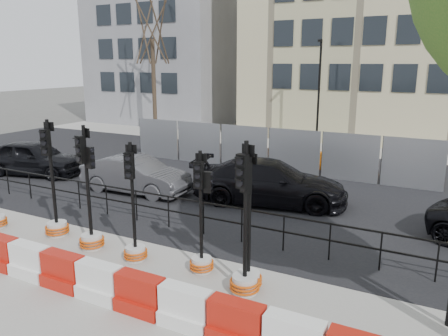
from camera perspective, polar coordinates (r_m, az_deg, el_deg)
The scene contains 19 objects.
ground at distance 12.37m, azimuth -10.40°, elevation -9.49°, with size 120.00×120.00×0.00m, color #51514C.
sidewalk_near at distance 10.43m, azimuth -20.89°, elevation -14.79°, with size 40.00×6.00×0.02m, color gray.
road at distance 18.06m, azimuth 3.33°, elevation -1.77°, with size 40.00×14.00×0.03m, color black.
sidewalk_far at distance 26.32m, azimuth 11.47°, elevation 2.89°, with size 40.00×4.00×0.02m, color gray.
building_grey at distance 37.47m, azimuth -7.04°, elevation 16.94°, with size 11.00×9.06×14.00m.
kerb_railing at distance 13.02m, azimuth -7.28°, elevation -4.94°, with size 18.00×0.04×1.00m.
heras_fencing at distance 20.29m, azimuth 8.16°, elevation 1.70°, with size 14.33×1.72×2.00m.
lamp_post_far at distance 24.81m, azimuth 12.27°, elevation 9.70°, with size 0.12×0.56×6.00m.
tree_bare_far at distance 30.44m, azimuth -9.39°, elevation 16.98°, with size 2.00×2.00×9.00m.
barrier_row at distance 10.38m, azimuth -20.22°, elevation -12.65°, with size 13.60×0.50×0.80m.
traffic_signal_c at distance 13.23m, azimuth -21.17°, elevation -5.49°, with size 0.66×0.66×3.33m.
traffic_signal_d at distance 11.99m, azimuth -17.08°, elevation -6.61°, with size 0.65×0.65×3.30m.
traffic_signal_e at distance 11.11m, azimuth -11.60°, elevation -8.83°, with size 0.59×0.59×3.00m.
traffic_signal_f at distance 10.31m, azimuth -2.95°, elevation -9.93°, with size 0.57×0.57×2.92m.
traffic_signal_g at distance 9.65m, azimuth 3.17°, elevation -12.04°, with size 0.61×0.61×3.09m.
traffic_signal_h at distance 9.42m, azimuth 2.70°, elevation -12.40°, with size 0.65×0.65×3.32m.
car_a at distance 20.71m, azimuth -23.61°, elevation 1.24°, with size 4.79×2.79×1.53m, color black.
car_b at distance 16.72m, azimuth -11.47°, elevation -0.87°, with size 4.28×1.63×1.39m, color #434347.
car_c at distance 15.22m, azimuth 6.00°, elevation -1.83°, with size 5.64×3.23×1.54m, color black.
Camera 1 is at (7.14, -8.88, 4.83)m, focal length 35.00 mm.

